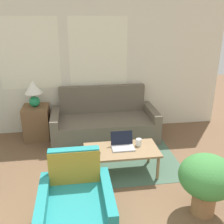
{
  "coord_description": "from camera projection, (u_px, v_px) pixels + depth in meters",
  "views": [
    {
      "loc": [
        0.08,
        -1.4,
        2.23
      ],
      "look_at": [
        0.66,
        2.5,
        0.75
      ],
      "focal_mm": 42.0,
      "sensor_mm": 36.0,
      "label": 1
    }
  ],
  "objects": [
    {
      "name": "table_lamp",
      "position": [
        33.0,
        91.0,
        4.7
      ],
      "size": [
        0.32,
        0.32,
        0.48
      ],
      "color": "#1E8451",
      "rests_on": "side_table"
    },
    {
      "name": "side_table",
      "position": [
        37.0,
        123.0,
        4.91
      ],
      "size": [
        0.47,
        0.47,
        0.64
      ],
      "color": "brown",
      "rests_on": "ground_plane"
    },
    {
      "name": "laptop",
      "position": [
        123.0,
        144.0,
        3.82
      ],
      "size": [
        0.33,
        0.26,
        0.22
      ],
      "color": "#B7B7BC",
      "rests_on": "coffee_table"
    },
    {
      "name": "coffee_table",
      "position": [
        121.0,
        152.0,
        3.8
      ],
      "size": [
        1.07,
        0.56,
        0.39
      ],
      "color": "#8E704C",
      "rests_on": "ground_plane"
    },
    {
      "name": "rug",
      "position": [
        115.0,
        153.0,
        4.48
      ],
      "size": [
        1.93,
        1.93,
        0.01
      ],
      "color": "#476651",
      "rests_on": "ground_plane"
    },
    {
      "name": "potted_plant",
      "position": [
        207.0,
        179.0,
        2.98
      ],
      "size": [
        0.65,
        0.65,
        0.75
      ],
      "color": "#996B42",
      "rests_on": "ground_plane"
    },
    {
      "name": "cup_navy",
      "position": [
        139.0,
        142.0,
        3.88
      ],
      "size": [
        0.08,
        0.08,
        0.11
      ],
      "color": "white",
      "rests_on": "coffee_table"
    },
    {
      "name": "couch",
      "position": [
        104.0,
        123.0,
        5.01
      ],
      "size": [
        1.95,
        0.88,
        0.93
      ],
      "color": "#665B4C",
      "rests_on": "ground_plane"
    },
    {
      "name": "tv_remote",
      "position": [
        98.0,
        155.0,
        3.6
      ],
      "size": [
        0.08,
        0.16,
        0.02
      ],
      "color": "black",
      "rests_on": "coffee_table"
    },
    {
      "name": "wall_back",
      "position": [
        69.0,
        66.0,
        4.97
      ],
      "size": [
        6.09,
        0.06,
        2.6
      ],
      "color": "silver",
      "rests_on": "ground_plane"
    },
    {
      "name": "armchair",
      "position": [
        77.0,
        210.0,
        2.8
      ],
      "size": [
        0.76,
        0.81,
        0.84
      ],
      "color": "teal",
      "rests_on": "ground_plane"
    }
  ]
}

